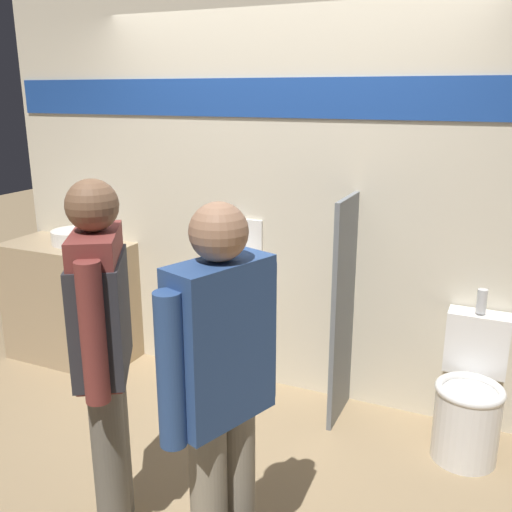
{
  "coord_description": "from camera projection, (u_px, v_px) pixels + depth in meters",
  "views": [
    {
      "loc": [
        1.35,
        -2.82,
        2.0
      ],
      "look_at": [
        0.0,
        0.17,
        1.05
      ],
      "focal_mm": 40.0,
      "sensor_mm": 36.0,
      "label": 1
    }
  ],
  "objects": [
    {
      "name": "ground_plane",
      "position": [
        245.0,
        424.0,
        3.56
      ],
      "size": [
        16.0,
        16.0,
        0.0
      ],
      "primitive_type": "plane",
      "color": "#997F5B"
    },
    {
      "name": "display_wall",
      "position": [
        283.0,
        194.0,
        3.71
      ],
      "size": [
        4.29,
        0.07,
        2.7
      ],
      "color": "beige",
      "rests_on": "ground_plane"
    },
    {
      "name": "sink_counter",
      "position": [
        71.0,
        302.0,
        4.36
      ],
      "size": [
        0.95,
        0.5,
        0.91
      ],
      "color": "tan",
      "rests_on": "ground_plane"
    },
    {
      "name": "sink_basin",
      "position": [
        75.0,
        237.0,
        4.24
      ],
      "size": [
        0.33,
        0.33,
        0.24
      ],
      "color": "white",
      "rests_on": "sink_counter"
    },
    {
      "name": "cell_phone",
      "position": [
        86.0,
        251.0,
        4.03
      ],
      "size": [
        0.07,
        0.14,
        0.01
      ],
      "color": "#232328",
      "rests_on": "sink_counter"
    },
    {
      "name": "divider_near_counter",
      "position": [
        343.0,
        311.0,
        3.48
      ],
      "size": [
        0.03,
        0.42,
        1.41
      ],
      "color": "slate",
      "rests_on": "ground_plane"
    },
    {
      "name": "urinal_near_counter",
      "position": [
        236.0,
        278.0,
        3.85
      ],
      "size": [
        0.31,
        0.25,
        1.21
      ],
      "color": "silver",
      "rests_on": "ground_plane"
    },
    {
      "name": "toilet",
      "position": [
        469.0,
        400.0,
        3.21
      ],
      "size": [
        0.37,
        0.54,
        0.93
      ],
      "color": "white",
      "rests_on": "ground_plane"
    },
    {
      "name": "person_in_vest",
      "position": [
        103.0,
        338.0,
        2.48
      ],
      "size": [
        0.41,
        0.51,
        1.66
      ],
      "rotation": [
        0.0,
        0.0,
        2.13
      ],
      "color": "#666056",
      "rests_on": "ground_plane"
    },
    {
      "name": "person_with_lanyard",
      "position": [
        222.0,
        391.0,
        2.17
      ],
      "size": [
        0.31,
        0.54,
        1.63
      ],
      "rotation": [
        0.0,
        0.0,
        1.23
      ],
      "color": "gray",
      "rests_on": "ground_plane"
    }
  ]
}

